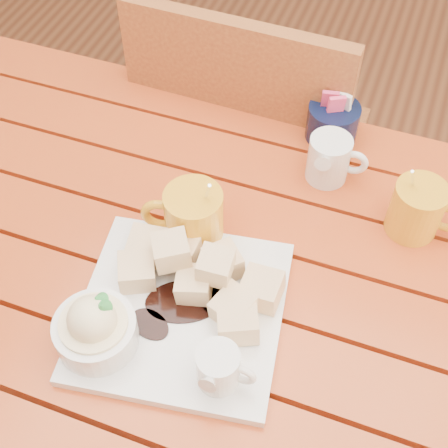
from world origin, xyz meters
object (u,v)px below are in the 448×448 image
at_px(coffee_mug_left, 192,217).
at_px(coffee_mug_right, 418,209).
at_px(dessert_plate, 165,308).
at_px(chair_far, 251,151).
at_px(table, 194,295).

bearing_deg(coffee_mug_left, coffee_mug_right, 9.66).
relative_size(dessert_plate, chair_far, 0.35).
bearing_deg(dessert_plate, coffee_mug_left, 97.54).
bearing_deg(table, chair_far, 96.73).
xyz_separation_m(dessert_plate, coffee_mug_right, (0.30, 0.29, 0.01)).
xyz_separation_m(dessert_plate, chair_far, (-0.06, 0.59, -0.26)).
height_order(table, coffee_mug_left, coffee_mug_left).
height_order(coffee_mug_right, chair_far, chair_far).
xyz_separation_m(coffee_mug_right, chair_far, (-0.37, 0.30, -0.28)).
relative_size(coffee_mug_left, chair_far, 0.16).
height_order(table, chair_far, chair_far).
bearing_deg(chair_far, dessert_plate, 97.55).
bearing_deg(coffee_mug_right, chair_far, 142.56).
bearing_deg(dessert_plate, table, 93.91).
relative_size(table, chair_far, 1.29).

